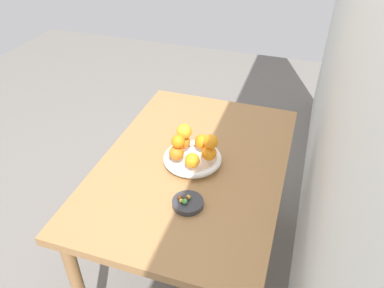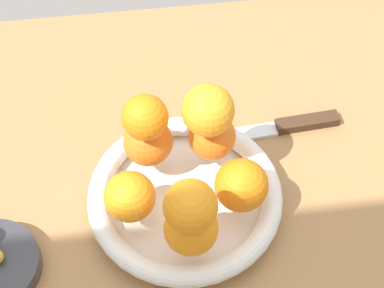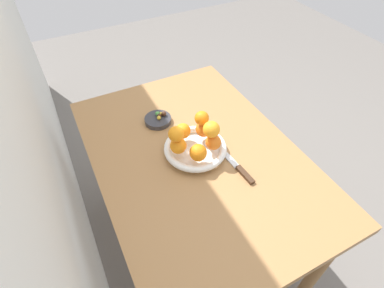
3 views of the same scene
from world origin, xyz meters
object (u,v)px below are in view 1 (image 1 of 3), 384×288
(candy_ball_1, at_px, (181,201))
(candy_ball_3, at_px, (185,201))
(orange_1, at_px, (209,153))
(orange_5, at_px, (184,131))
(orange_2, at_px, (202,142))
(knife, at_px, (179,141))
(orange_6, at_px, (178,141))
(candy_dish, at_px, (188,203))
(candy_ball_0, at_px, (180,197))
(candy_ball_4, at_px, (188,197))
(orange_0, at_px, (192,161))
(orange_7, at_px, (211,142))
(orange_4, at_px, (177,153))
(candy_ball_2, at_px, (186,199))
(fruit_bowl, at_px, (193,159))
(orange_3, at_px, (183,142))
(dining_table, at_px, (193,178))

(candy_ball_1, distance_m, candy_ball_3, 0.02)
(orange_1, bearing_deg, candy_ball_1, -7.34)
(orange_5, bearing_deg, orange_2, 114.13)
(orange_1, bearing_deg, orange_2, -143.53)
(candy_ball_1, xyz_separation_m, knife, (-0.37, -0.14, -0.02))
(orange_1, height_order, orange_5, orange_5)
(orange_1, bearing_deg, knife, -125.77)
(orange_6, height_order, knife, orange_6)
(candy_dish, bearing_deg, candy_ball_0, -84.61)
(candy_ball_3, bearing_deg, candy_ball_0, -118.04)
(candy_ball_4, height_order, knife, candy_ball_4)
(orange_0, xyz_separation_m, candy_ball_4, (0.16, 0.04, -0.04))
(orange_1, height_order, candy_ball_3, orange_1)
(orange_7, bearing_deg, candy_ball_0, -11.28)
(orange_5, relative_size, candy_ball_1, 4.36)
(orange_4, distance_m, candy_ball_2, 0.23)
(orange_1, relative_size, candy_ball_0, 2.87)
(orange_6, distance_m, candy_ball_0, 0.24)
(orange_6, bearing_deg, candy_ball_0, 20.77)
(fruit_bowl, height_order, candy_ball_3, candy_ball_3)
(candy_dish, distance_m, orange_1, 0.24)
(candy_ball_0, height_order, knife, candy_ball_0)
(orange_5, bearing_deg, orange_3, -135.94)
(orange_4, distance_m, candy_ball_0, 0.22)
(candy_ball_4, bearing_deg, candy_ball_2, -29.15)
(orange_2, height_order, orange_5, orange_5)
(orange_4, bearing_deg, orange_6, 86.51)
(dining_table, relative_size, candy_ball_1, 76.51)
(dining_table, bearing_deg, knife, -138.27)
(dining_table, xyz_separation_m, orange_5, (-0.03, -0.05, 0.22))
(orange_6, distance_m, knife, 0.21)
(orange_1, bearing_deg, orange_6, -71.98)
(orange_7, bearing_deg, orange_2, -140.85)
(fruit_bowl, height_order, orange_6, orange_6)
(orange_3, relative_size, knife, 0.23)
(orange_4, xyz_separation_m, orange_7, (-0.04, 0.13, 0.06))
(candy_ball_0, height_order, candy_ball_1, candy_ball_0)
(candy_ball_0, relative_size, candy_ball_3, 1.06)
(orange_2, height_order, orange_7, orange_7)
(candy_ball_3, bearing_deg, orange_1, 176.01)
(orange_6, bearing_deg, dining_table, 135.10)
(candy_dish, height_order, orange_1, orange_1)
(orange_2, height_order, orange_6, orange_6)
(orange_4, xyz_separation_m, orange_5, (-0.07, 0.01, 0.06))
(orange_2, relative_size, knife, 0.25)
(candy_ball_1, height_order, candy_ball_3, candy_ball_3)
(orange_3, height_order, candy_ball_0, orange_3)
(orange_7, bearing_deg, orange_5, -106.16)
(candy_ball_0, bearing_deg, candy_ball_4, 115.34)
(orange_1, height_order, orange_7, orange_7)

